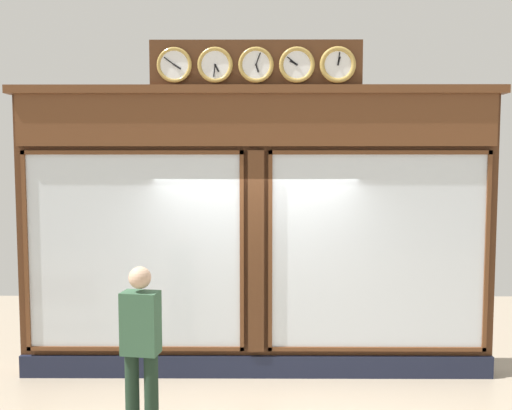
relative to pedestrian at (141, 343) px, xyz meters
name	(u,v)px	position (x,y,z in m)	size (l,w,h in m)	color
shop_facade	(256,230)	(-1.13, -1.59, 0.93)	(6.06, 0.42, 4.18)	#4C2B16
pedestrian	(141,343)	(0.00, 0.00, 0.00)	(0.39, 0.28, 1.69)	#1C2F21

